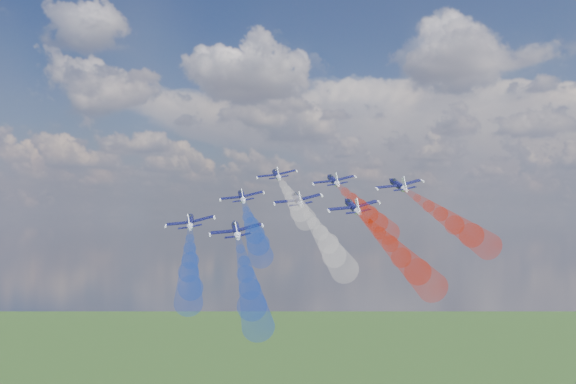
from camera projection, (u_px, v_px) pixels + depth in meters
The scene contains 16 objects.
jet_lead at pixel (277, 174), 163.19m from camera, with size 10.35×12.94×3.45m, color black, non-canonical shape.
trail_lead at pixel (291, 197), 139.03m from camera, with size 4.31×38.53×4.31m, color white, non-canonical shape.
jet_inner_left at pixel (242, 196), 148.97m from camera, with size 10.35×12.94×3.45m, color black, non-canonical shape.
trail_inner_left at pixel (251, 225), 124.82m from camera, with size 4.31×38.53×4.31m, color blue, non-canonical shape.
jet_inner_right at pixel (333, 180), 151.63m from camera, with size 10.35×12.94×3.45m, color black, non-canonical shape.
trail_inner_right at pixel (360, 206), 127.48m from camera, with size 4.31×38.53×4.31m, color red, non-canonical shape.
jet_outer_left at pixel (190, 222), 134.44m from camera, with size 10.35×12.94×3.45m, color black, non-canonical shape.
trail_outer_left at pixel (189, 260), 110.28m from camera, with size 4.31×38.53×4.31m, color blue, non-canonical shape.
jet_center_third at pixel (297, 200), 135.67m from camera, with size 10.35×12.94×3.45m, color black, non-canonical shape.
trail_center_third at pixel (320, 233), 111.51m from camera, with size 4.31×38.53×4.31m, color white, non-canonical shape.
jet_outer_right at pixel (398, 185), 138.73m from camera, with size 10.35×12.94×3.45m, color black, non-canonical shape.
trail_outer_right at pixel (441, 214), 114.57m from camera, with size 4.31×38.53×4.31m, color red, non-canonical shape.
jet_rear_left at pixel (236, 230), 123.27m from camera, with size 10.35×12.94×3.45m, color black, non-canonical shape.
trail_rear_left at pixel (246, 274), 99.12m from camera, with size 4.31×38.53×4.31m, color blue, non-canonical shape.
jet_rear_right at pixel (353, 207), 126.94m from camera, with size 10.35×12.94×3.45m, color black, non-canonical shape.
trail_rear_right at pixel (390, 244), 102.79m from camera, with size 4.31×38.53×4.31m, color red, non-canonical shape.
Camera 1 is at (85.51, -103.60, 142.64)m, focal length 41.05 mm.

